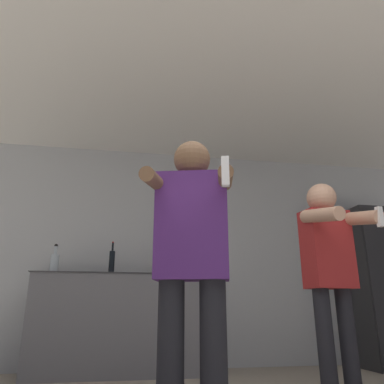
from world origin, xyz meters
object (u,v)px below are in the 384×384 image
object	(u,v)px
refrigerator	(377,286)
bottle_red_label	(54,263)
person_woman_foreground	(192,258)
bottle_dark_rum	(112,262)
bottle_tall_gin	(157,264)
person_man_side	(330,262)

from	to	relation	value
refrigerator	bottle_red_label	distance (m)	3.71
person_woman_foreground	bottle_red_label	bearing A→B (deg)	116.51
refrigerator	bottle_red_label	xyz separation A→B (m)	(-3.70, 0.01, 0.20)
bottle_dark_rum	bottle_tall_gin	distance (m)	0.49
bottle_red_label	person_man_side	size ratio (longest dim) A/B	0.20
refrigerator	bottle_tall_gin	world-z (taller)	refrigerator
bottle_tall_gin	person_man_side	bearing A→B (deg)	-53.72
bottle_dark_rum	person_man_side	world-z (taller)	person_man_side
bottle_tall_gin	person_woman_foreground	distance (m)	2.19
bottle_dark_rum	person_woman_foreground	size ratio (longest dim) A/B	0.23
bottle_dark_rum	bottle_tall_gin	bearing A→B (deg)	-0.00
bottle_tall_gin	bottle_red_label	bearing A→B (deg)	180.00
bottle_red_label	person_man_side	bearing A→B (deg)	-35.20
refrigerator	person_woman_foreground	xyz separation A→B (m)	(-2.61, -2.17, -0.01)
bottle_tall_gin	person_man_side	distance (m)	1.95
person_man_side	bottle_tall_gin	bearing A→B (deg)	126.28
bottle_red_label	person_woman_foreground	size ratio (longest dim) A/B	0.20
refrigerator	person_woman_foreground	bearing A→B (deg)	-140.29
bottle_red_label	person_woman_foreground	xyz separation A→B (m)	(1.09, -2.18, -0.21)
refrigerator	person_man_side	distance (m)	2.15
bottle_tall_gin	bottle_red_label	size ratio (longest dim) A/B	1.04
refrigerator	bottle_red_label	size ratio (longest dim) A/B	5.78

